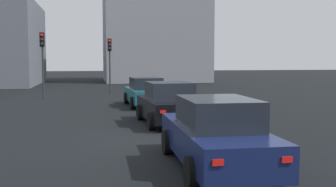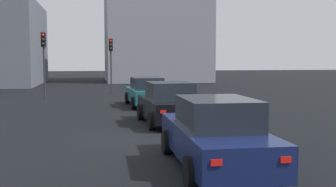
% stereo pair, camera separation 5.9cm
% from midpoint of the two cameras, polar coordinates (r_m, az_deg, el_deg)
% --- Properties ---
extents(ground_plane, '(160.00, 160.00, 0.20)m').
position_cam_midpoint_polar(ground_plane, '(12.88, -4.41, -6.74)').
color(ground_plane, black).
extents(car_teal_left_lead, '(4.38, 2.06, 1.54)m').
position_cam_midpoint_polar(car_teal_left_lead, '(21.54, -3.01, 0.17)').
color(car_teal_left_lead, '#19606B').
rests_on(car_teal_left_lead, ground_plane).
extents(car_black_left_second, '(4.13, 2.15, 1.63)m').
position_cam_midpoint_polar(car_black_left_second, '(15.49, 0.24, -1.50)').
color(car_black_left_second, black).
rests_on(car_black_left_second, ground_plane).
extents(car_navy_left_third, '(4.81, 2.04, 1.62)m').
position_cam_midpoint_polar(car_navy_left_third, '(9.27, 6.82, -5.77)').
color(car_navy_left_third, '#141E4C').
rests_on(car_navy_left_third, ground_plane).
extents(traffic_light_near_left, '(0.32, 0.29, 4.18)m').
position_cam_midpoint_polar(traffic_light_near_left, '(26.55, -17.13, 5.71)').
color(traffic_light_near_left, '#2D2D30').
rests_on(traffic_light_near_left, ground_plane).
extents(traffic_light_near_right, '(0.32, 0.30, 4.01)m').
position_cam_midpoint_polar(traffic_light_near_right, '(29.61, -8.03, 5.53)').
color(traffic_light_near_right, '#2D2D30').
rests_on(traffic_light_near_right, ground_plane).
extents(building_facade_left, '(10.95, 11.55, 11.88)m').
position_cam_midpoint_polar(building_facade_left, '(48.13, -1.79, 8.90)').
color(building_facade_left, gray).
rests_on(building_facade_left, ground_plane).
extents(building_facade_center, '(13.70, 6.86, 8.17)m').
position_cam_midpoint_polar(building_facade_center, '(43.93, -22.08, 6.53)').
color(building_facade_center, slate).
rests_on(building_facade_center, ground_plane).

